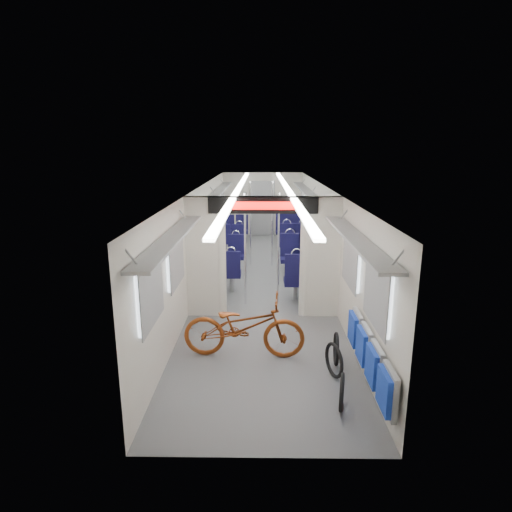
# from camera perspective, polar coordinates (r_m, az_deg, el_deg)

# --- Properties ---
(carriage) EXTENTS (12.00, 12.02, 2.31)m
(carriage) POSITION_cam_1_polar(r_m,az_deg,el_deg) (9.71, 0.91, 4.36)
(carriage) COLOR #515456
(carriage) RESTS_ON ground
(bicycle) EXTENTS (1.91, 0.75, 0.98)m
(bicycle) POSITION_cam_1_polar(r_m,az_deg,el_deg) (6.67, -1.63, -9.37)
(bicycle) COLOR brown
(bicycle) RESTS_ON ground
(flip_bench) EXTENTS (0.12, 2.11, 0.52)m
(flip_bench) POSITION_cam_1_polar(r_m,az_deg,el_deg) (5.80, 14.82, -12.70)
(flip_bench) COLOR gray
(flip_bench) RESTS_ON carriage
(bike_hoop_a) EXTENTS (0.16, 0.48, 0.48)m
(bike_hoop_a) POSITION_cam_1_polar(r_m,az_deg,el_deg) (5.63, 11.36, -17.59)
(bike_hoop_a) COLOR black
(bike_hoop_a) RESTS_ON ground
(bike_hoop_b) EXTENTS (0.20, 0.50, 0.51)m
(bike_hoop_b) POSITION_cam_1_polar(r_m,az_deg,el_deg) (6.31, 10.35, -13.71)
(bike_hoop_b) COLOR black
(bike_hoop_b) RESTS_ON ground
(bike_hoop_c) EXTENTS (0.09, 0.51, 0.50)m
(bike_hoop_c) POSITION_cam_1_polar(r_m,az_deg,el_deg) (6.64, 10.63, -12.28)
(bike_hoop_c) COLOR black
(bike_hoop_c) RESTS_ON ground
(seat_bay_near_left) EXTENTS (0.89, 1.99, 1.07)m
(seat_bay_near_left) POSITION_cam_1_polar(r_m,az_deg,el_deg) (10.40, -4.27, -0.47)
(seat_bay_near_left) COLOR black
(seat_bay_near_left) RESTS_ON ground
(seat_bay_near_right) EXTENTS (0.96, 2.31, 1.17)m
(seat_bay_near_right) POSITION_cam_1_polar(r_m,az_deg,el_deg) (9.99, 6.26, -0.88)
(seat_bay_near_right) COLOR black
(seat_bay_near_right) RESTS_ON ground
(seat_bay_far_left) EXTENTS (0.89, 1.97, 1.07)m
(seat_bay_far_left) POSITION_cam_1_polar(r_m,az_deg,el_deg) (13.77, -3.04, 3.17)
(seat_bay_far_left) COLOR black
(seat_bay_far_left) RESTS_ON ground
(seat_bay_far_right) EXTENTS (0.96, 2.33, 1.18)m
(seat_bay_far_right) POSITION_cam_1_polar(r_m,az_deg,el_deg) (13.57, 4.82, 3.17)
(seat_bay_far_right) COLOR black
(seat_bay_far_right) RESTS_ON ground
(stanchion_near_left) EXTENTS (0.04, 0.04, 2.30)m
(stanchion_near_left) POSITION_cam_1_polar(r_m,az_deg,el_deg) (8.65, -1.46, 0.77)
(stanchion_near_left) COLOR silver
(stanchion_near_left) RESTS_ON ground
(stanchion_near_right) EXTENTS (0.04, 0.04, 2.30)m
(stanchion_near_right) POSITION_cam_1_polar(r_m,az_deg,el_deg) (8.74, 2.99, 0.89)
(stanchion_near_right) COLOR silver
(stanchion_near_right) RESTS_ON ground
(stanchion_far_left) EXTENTS (0.04, 0.04, 2.30)m
(stanchion_far_left) POSITION_cam_1_polar(r_m,az_deg,el_deg) (11.68, -0.73, 4.29)
(stanchion_far_left) COLOR silver
(stanchion_far_left) RESTS_ON ground
(stanchion_far_right) EXTENTS (0.05, 0.05, 2.30)m
(stanchion_far_right) POSITION_cam_1_polar(r_m,az_deg,el_deg) (11.61, 2.17, 4.22)
(stanchion_far_right) COLOR silver
(stanchion_far_right) RESTS_ON ground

